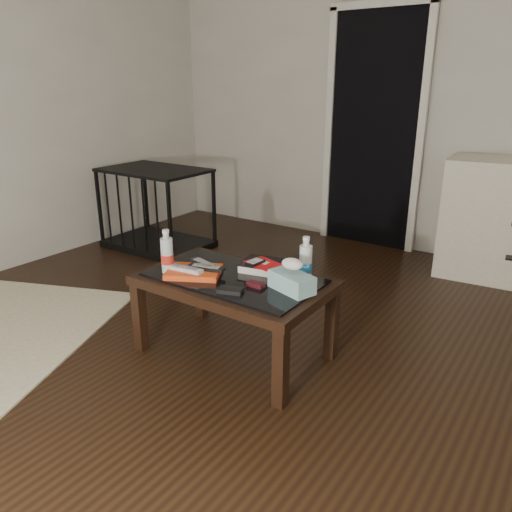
{
  "coord_description": "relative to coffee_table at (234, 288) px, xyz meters",
  "views": [
    {
      "loc": [
        1.28,
        -1.79,
        1.44
      ],
      "look_at": [
        -0.15,
        0.28,
        0.55
      ],
      "focal_mm": 35.0,
      "sensor_mm": 36.0,
      "label": 1
    }
  ],
  "objects": [
    {
      "name": "ground",
      "position": [
        0.2,
        -0.15,
        -0.4
      ],
      "size": [
        5.0,
        5.0,
        0.0
      ],
      "primitive_type": "plane",
      "color": "black",
      "rests_on": "ground"
    },
    {
      "name": "room_shell",
      "position": [
        0.2,
        -0.15,
        1.22
      ],
      "size": [
        5.0,
        5.0,
        5.0
      ],
      "color": "beige",
      "rests_on": "ground"
    },
    {
      "name": "doorway",
      "position": [
        -0.2,
        2.31,
        0.63
      ],
      "size": [
        0.9,
        0.08,
        2.07
      ],
      "color": "black",
      "rests_on": "ground"
    },
    {
      "name": "coffee_table",
      "position": [
        0.0,
        0.0,
        0.0
      ],
      "size": [
        1.0,
        0.6,
        0.46
      ],
      "color": "black",
      "rests_on": "ground"
    },
    {
      "name": "pet_crate",
      "position": [
        -1.7,
        1.12,
        -0.17
      ],
      "size": [
        0.92,
        0.62,
        0.71
      ],
      "rotation": [
        0.0,
        0.0,
        0.03
      ],
      "color": "black",
      "rests_on": "ground"
    },
    {
      "name": "magazines",
      "position": [
        -0.19,
        -0.1,
        0.08
      ],
      "size": [
        0.35,
        0.32,
        0.03
      ],
      "primitive_type": "cube",
      "rotation": [
        0.0,
        0.0,
        0.49
      ],
      "color": "#D44114",
      "rests_on": "coffee_table"
    },
    {
      "name": "remote_silver",
      "position": [
        -0.21,
        -0.14,
        0.11
      ],
      "size": [
        0.2,
        0.07,
        0.02
      ],
      "primitive_type": "cube",
      "rotation": [
        0.0,
        0.0,
        0.11
      ],
      "color": "silver",
      "rests_on": "magazines"
    },
    {
      "name": "remote_black_front",
      "position": [
        -0.13,
        -0.06,
        0.11
      ],
      "size": [
        0.21,
        0.1,
        0.02
      ],
      "primitive_type": "cube",
      "rotation": [
        0.0,
        0.0,
        0.24
      ],
      "color": "black",
      "rests_on": "magazines"
    },
    {
      "name": "remote_black_back",
      "position": [
        -0.18,
        -0.02,
        0.11
      ],
      "size": [
        0.21,
        0.1,
        0.02
      ],
      "primitive_type": "cube",
      "rotation": [
        0.0,
        0.0,
        -0.27
      ],
      "color": "black",
      "rests_on": "magazines"
    },
    {
      "name": "textbook",
      "position": [
        0.09,
        0.17,
        0.09
      ],
      "size": [
        0.29,
        0.25,
        0.05
      ],
      "primitive_type": "cube",
      "rotation": [
        0.0,
        0.0,
        0.2
      ],
      "color": "black",
      "rests_on": "coffee_table"
    },
    {
      "name": "dvd_mailers",
      "position": [
        0.09,
        0.15,
        0.11
      ],
      "size": [
        0.22,
        0.18,
        0.01
      ],
      "primitive_type": "cube",
      "rotation": [
        0.0,
        0.0,
        -0.28
      ],
      "color": "red",
      "rests_on": "textbook"
    },
    {
      "name": "ipod",
      "position": [
        0.06,
        0.11,
        0.12
      ],
      "size": [
        0.07,
        0.11,
        0.02
      ],
      "primitive_type": "cube",
      "rotation": [
        0.0,
        0.0,
        -0.09
      ],
      "color": "black",
      "rests_on": "dvd_mailers"
    },
    {
      "name": "flip_phone",
      "position": [
        0.17,
        -0.05,
        0.08
      ],
      "size": [
        0.09,
        0.05,
        0.02
      ],
      "primitive_type": "cube",
      "rotation": [
        0.0,
        0.0,
        0.02
      ],
      "color": "black",
      "rests_on": "coffee_table"
    },
    {
      "name": "wallet",
      "position": [
        0.11,
        -0.17,
        0.07
      ],
      "size": [
        0.14,
        0.11,
        0.02
      ],
      "primitive_type": "cube",
      "rotation": [
        0.0,
        0.0,
        0.35
      ],
      "color": "black",
      "rests_on": "coffee_table"
    },
    {
      "name": "water_bottle_left",
      "position": [
        -0.33,
        -0.15,
        0.18
      ],
      "size": [
        0.08,
        0.08,
        0.24
      ],
      "primitive_type": "cylinder",
      "rotation": [
        0.0,
        0.0,
        0.15
      ],
      "color": "silver",
      "rests_on": "coffee_table"
    },
    {
      "name": "water_bottle_right",
      "position": [
        0.34,
        0.16,
        0.18
      ],
      "size": [
        0.08,
        0.08,
        0.24
      ],
      "primitive_type": "cylinder",
      "rotation": [
        0.0,
        0.0,
        -0.25
      ],
      "color": "silver",
      "rests_on": "coffee_table"
    },
    {
      "name": "tissue_box",
      "position": [
        0.35,
        0.01,
        0.11
      ],
      "size": [
        0.26,
        0.19,
        0.09
      ],
      "primitive_type": "cube",
      "rotation": [
        0.0,
        0.0,
        -0.32
      ],
      "color": "teal",
      "rests_on": "coffee_table"
    }
  ]
}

